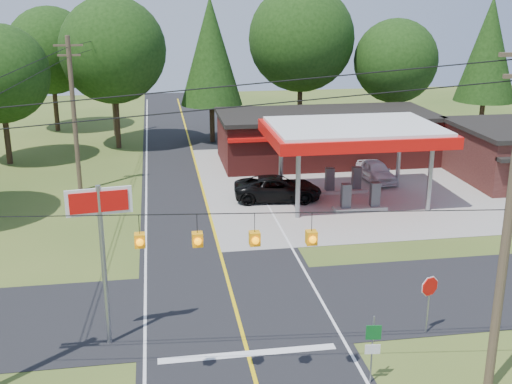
{
  "coord_description": "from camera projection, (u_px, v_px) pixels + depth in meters",
  "views": [
    {
      "loc": [
        -2.96,
        -23.81,
        12.58
      ],
      "look_at": [
        2.0,
        7.0,
        2.8
      ],
      "focal_mm": 45.0,
      "sensor_mm": 36.0,
      "label": 1
    }
  ],
  "objects": [
    {
      "name": "route_sign_post",
      "position": [
        373.0,
        344.0,
        21.09
      ],
      "size": [
        0.51,
        0.11,
        2.5
      ],
      "color": "gray",
      "rests_on": "ground"
    },
    {
      "name": "utility_pole_near_right",
      "position": [
        509.0,
        220.0,
        19.4
      ],
      "size": [
        1.8,
        0.3,
        11.5
      ],
      "color": "#473828",
      "rests_on": "ground"
    },
    {
      "name": "main_highway",
      "position": [
        235.0,
        308.0,
        26.64
      ],
      "size": [
        8.0,
        120.0,
        0.02
      ],
      "primitive_type": "cube",
      "color": "black",
      "rests_on": "ground"
    },
    {
      "name": "octagonal_stop_sign",
      "position": [
        429.0,
        291.0,
        24.18
      ],
      "size": [
        0.79,
        0.32,
        2.39
      ],
      "color": "gray",
      "rests_on": "ground"
    },
    {
      "name": "utility_pole_north",
      "position": [
        112.0,
        83.0,
        57.21
      ],
      "size": [
        0.3,
        0.3,
        9.5
      ],
      "color": "#473828",
      "rests_on": "ground"
    },
    {
      "name": "suv_car",
      "position": [
        278.0,
        188.0,
        40.22
      ],
      "size": [
        6.05,
        6.05,
        1.52
      ],
      "primitive_type": "imported",
      "rotation": [
        0.0,
        0.0,
        1.46
      ],
      "color": "black",
      "rests_on": "ground"
    },
    {
      "name": "lane_center_yellow",
      "position": [
        235.0,
        308.0,
        26.63
      ],
      "size": [
        0.15,
        110.0,
        0.0
      ],
      "primitive_type": "cube",
      "color": "yellow",
      "rests_on": "main_highway"
    },
    {
      "name": "big_stop_sign",
      "position": [
        101.0,
        230.0,
        22.64
      ],
      "size": [
        2.28,
        0.41,
        6.17
      ],
      "color": "gray",
      "rests_on": "ground"
    },
    {
      "name": "convenience_store",
      "position": [
        326.0,
        137.0,
        49.24
      ],
      "size": [
        16.4,
        7.55,
        3.8
      ],
      "color": "#5C1D1A",
      "rests_on": "ground"
    },
    {
      "name": "treeline_backdrop",
      "position": [
        204.0,
        64.0,
        47.14
      ],
      "size": [
        70.27,
        51.59,
        13.3
      ],
      "color": "#332316",
      "rests_on": "ground"
    },
    {
      "name": "sedan_car",
      "position": [
        376.0,
        171.0,
        44.26
      ],
      "size": [
        4.46,
        4.46,
        1.43
      ],
      "primitive_type": "imported",
      "rotation": [
        0.0,
        0.0,
        0.07
      ],
      "color": "white",
      "rests_on": "ground"
    },
    {
      "name": "gas_canopy",
      "position": [
        354.0,
        134.0,
        38.98
      ],
      "size": [
        10.6,
        7.4,
        4.88
      ],
      "color": "gray",
      "rests_on": "ground"
    },
    {
      "name": "ground",
      "position": [
        235.0,
        308.0,
        26.64
      ],
      "size": [
        120.0,
        120.0,
        0.0
      ],
      "primitive_type": "plane",
      "color": "#3C551E",
      "rests_on": "ground"
    },
    {
      "name": "overhead_beacons",
      "position": [
        226.0,
        216.0,
        18.98
      ],
      "size": [
        17.04,
        2.04,
        1.03
      ],
      "color": "black",
      "rests_on": "ground"
    },
    {
      "name": "cross_road",
      "position": [
        235.0,
        308.0,
        26.64
      ],
      "size": [
        70.0,
        7.0,
        0.02
      ],
      "primitive_type": "cube",
      "color": "black",
      "rests_on": "ground"
    },
    {
      "name": "utility_pole_far_left",
      "position": [
        74.0,
        113.0,
        40.83
      ],
      "size": [
        1.8,
        0.3,
        10.0
      ],
      "color": "#473828",
      "rests_on": "ground"
    }
  ]
}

